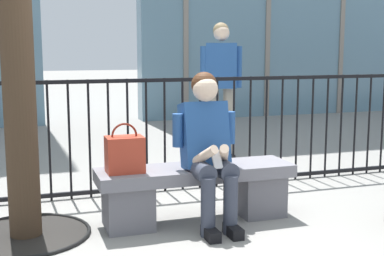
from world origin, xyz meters
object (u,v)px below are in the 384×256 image
Objects in this scene: stone_bench at (196,188)px; handbag_on_bench at (125,154)px; bystander_at_railing at (221,80)px; seated_person_with_phone at (208,144)px.

stone_bench is 0.66m from handbag_on_bench.
stone_bench is at bearing -116.16° from bystander_at_railing.
bystander_at_railing is at bearing 53.09° from handbag_on_bench.
stone_bench is at bearing 0.99° from handbag_on_bench.
stone_bench is 2.56m from bystander_at_railing.
handbag_on_bench is (-0.64, 0.12, -0.06)m from seated_person_with_phone.
bystander_at_railing reaches higher than seated_person_with_phone.
seated_person_with_phone is 3.16× the size of handbag_on_bench.
seated_person_with_phone is at bearing -113.75° from bystander_at_railing.
handbag_on_bench is 2.80m from bystander_at_railing.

